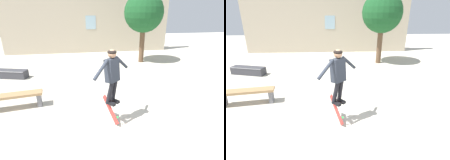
# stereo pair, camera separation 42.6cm
# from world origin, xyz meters

# --- Properties ---
(ground_plane) EXTENTS (40.00, 40.00, 0.00)m
(ground_plane) POSITION_xyz_m (0.00, 0.00, 0.00)
(ground_plane) COLOR beige
(building_backdrop) EXTENTS (12.26, 0.52, 5.81)m
(building_backdrop) POSITION_xyz_m (0.04, 9.73, 2.29)
(building_backdrop) COLOR #B7A88E
(building_backdrop) RESTS_ON ground_plane
(tree_right) EXTENTS (2.16, 2.16, 3.86)m
(tree_right) POSITION_xyz_m (2.91, 6.46, 2.75)
(tree_right) COLOR brown
(tree_right) RESTS_ON ground_plane
(park_bench) EXTENTS (1.72, 0.61, 0.50)m
(park_bench) POSITION_xyz_m (-2.67, 1.85, 0.36)
(park_bench) COLOR #99754C
(park_bench) RESTS_ON ground_plane
(skate_ledge) EXTENTS (1.70, 0.86, 0.37)m
(skate_ledge) POSITION_xyz_m (-3.86, 4.83, 0.19)
(skate_ledge) COLOR #38383D
(skate_ledge) RESTS_ON ground_plane
(skater) EXTENTS (1.03, 0.91, 1.43)m
(skater) POSITION_xyz_m (0.19, 0.70, 1.41)
(skater) COLOR #282D38
(skateboard_flipping) EXTENTS (0.36, 0.66, 0.75)m
(skateboard_flipping) POSITION_xyz_m (0.14, 0.69, 0.37)
(skateboard_flipping) COLOR red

